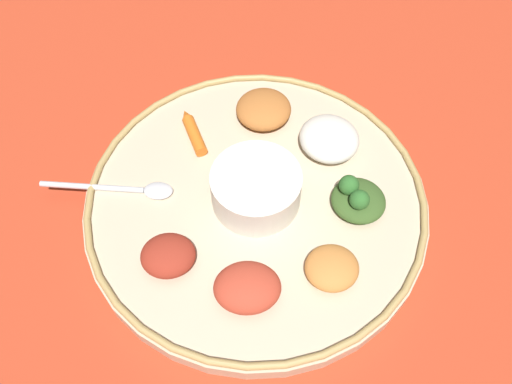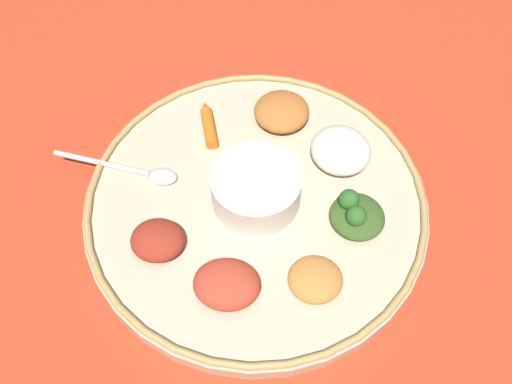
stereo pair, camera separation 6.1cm
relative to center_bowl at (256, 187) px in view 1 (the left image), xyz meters
name	(u,v)px [view 1 (the left image)]	position (x,y,z in m)	size (l,w,h in m)	color
ground_plane	(256,209)	(0.00, 0.00, -0.05)	(2.40, 2.40, 0.00)	#B7381E
platter	(256,204)	(0.00, 0.00, -0.04)	(0.40, 0.40, 0.02)	#C6B293
platter_rim	(256,198)	(0.00, 0.00, -0.02)	(0.39, 0.39, 0.01)	tan
center_bowl	(256,187)	(0.00, 0.00, 0.00)	(0.10, 0.10, 0.05)	silver
spoon	(128,189)	(0.13, 0.08, -0.02)	(0.14, 0.10, 0.01)	silver
greens_pile	(357,199)	(-0.10, -0.06, -0.01)	(0.07, 0.07, 0.04)	#385623
carrot_near_spoon	(193,132)	(0.12, -0.03, -0.02)	(0.07, 0.05, 0.02)	orange
mound_chickpea	(264,109)	(0.07, -0.11, -0.01)	(0.07, 0.07, 0.03)	#B2662D
mound_rice_white	(329,139)	(-0.03, -0.11, -0.01)	(0.07, 0.07, 0.03)	silver
mound_squash	(332,268)	(-0.12, 0.03, -0.01)	(0.06, 0.05, 0.02)	#C67A38
mound_beet	(168,256)	(0.03, 0.12, -0.01)	(0.06, 0.05, 0.03)	maroon
mound_berbere_red	(247,288)	(-0.06, 0.10, -0.01)	(0.07, 0.06, 0.03)	#B73D28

